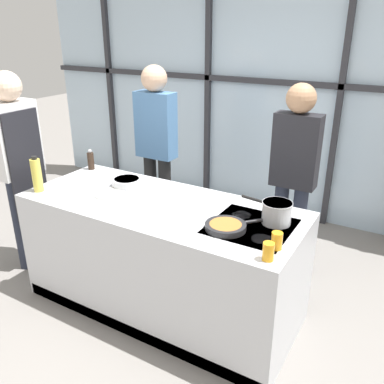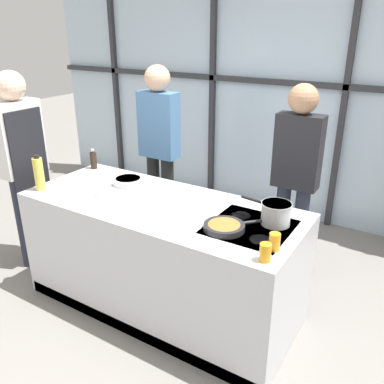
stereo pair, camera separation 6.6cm
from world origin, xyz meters
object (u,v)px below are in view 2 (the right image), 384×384
Objects in this scene: mixing_bowl at (128,181)px; spectator_far_left at (159,142)px; white_plate at (110,193)px; frying_pan at (225,226)px; pepper_grinder at (93,160)px; saucepan at (276,213)px; juice_glass_far at (275,242)px; chef at (23,158)px; oil_bottle at (39,174)px; spectator_center_left at (296,170)px; juice_glass_near at (265,252)px.

spectator_far_left is at bearing 108.61° from mixing_bowl.
white_plate is 0.21m from mixing_bowl.
pepper_grinder is at bearing 164.42° from frying_pan.
juice_glass_far is at bearing -69.92° from saucepan.
saucepan is at bearing 95.35° from chef.
spectator_far_left is at bearing 104.20° from white_plate.
spectator_center_left is at bearing 36.87° from oil_bottle.
saucepan is 1.85m from oil_bottle.
oil_bottle is at bearing 36.87° from spectator_center_left.
chef is 4.54× the size of frying_pan.
chef is 0.61m from pepper_grinder.
frying_pan is at bearing -15.58° from pepper_grinder.
spectator_center_left is 4.35× the size of frying_pan.
spectator_far_left is 1.76m from saucepan.
spectator_center_left is 6.98× the size of mixing_bowl.
white_plate is 2.22× the size of juice_glass_near.
saucepan is at bearing 8.03° from white_plate.
white_plate is 1.41m from juice_glass_far.
spectator_center_left is at bearing 84.83° from frying_pan.
spectator_far_left is at bearing 145.08° from juice_glass_far.
spectator_far_left reaches higher than juice_glass_near.
spectator_far_left is 7.28× the size of mixing_bowl.
juice_glass_far is (1.39, -0.35, 0.02)m from mixing_bowl.
juice_glass_near and juice_glass_far have the same top height.
juice_glass_near is at bearing 84.02° from chef.
spectator_far_left is 0.87m from mixing_bowl.
juice_glass_near is at bearing -19.31° from mixing_bowl.
chef reaches higher than saucepan.
juice_glass_far is (1.93, -0.52, -0.03)m from pepper_grinder.
white_plate is (0.98, 0.03, -0.13)m from chef.
oil_bottle is at bearing 66.85° from chef.
juice_glass_far is at bearing -14.92° from pepper_grinder.
spectator_center_left is at bearing 35.87° from mixing_bowl.
chef is 2.38m from juice_glass_far.
mixing_bowl is (0.27, -0.81, -0.10)m from spectator_far_left.
frying_pan is (-0.10, -1.08, -0.08)m from spectator_center_left.
frying_pan is at bearing 140.23° from spectator_far_left.
oil_bottle reaches higher than frying_pan.
juice_glass_near is at bearing -1.61° from oil_bottle.
spectator_far_left is 1.04× the size of spectator_center_left.
spectator_center_left reaches higher than saucepan.
saucepan is 1.83m from pepper_grinder.
mixing_bowl is 0.57m from pepper_grinder.
chef reaches higher than pepper_grinder.
spectator_far_left is 7.52× the size of white_plate.
spectator_center_left reaches higher than juice_glass_far.
oil_bottle is 1.93m from juice_glass_far.
spectator_center_left is 4.65× the size of saucepan.
mixing_bowl is at bearing 85.63° from white_plate.
mixing_bowl is (-1.13, -0.81, -0.06)m from spectator_center_left.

